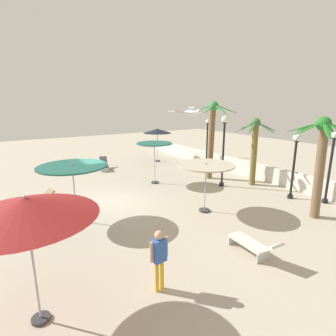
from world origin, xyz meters
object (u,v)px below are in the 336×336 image
at_px(lounge_chair_1, 254,244).
at_px(patio_umbrella_1, 26,208).
at_px(lounge_chair_2, 104,164).
at_px(seagull_1, 193,113).
at_px(palm_tree_1, 321,155).
at_px(palm_tree_0, 212,132).
at_px(lamp_post_3, 224,143).
at_px(patio_umbrella_4, 72,168).
at_px(seagull_0, 192,112).
at_px(patio_umbrella_2, 157,131).
at_px(lamp_post_1, 330,165).
at_px(lamp_post_0, 207,140).
at_px(patio_umbrella_0, 154,146).
at_px(lounge_chair_0, 34,203).
at_px(lamp_post_2, 295,156).
at_px(palm_tree_2, 254,144).
at_px(patio_umbrella_3, 206,168).
at_px(guest_0, 159,255).

bearing_deg(lounge_chair_1, patio_umbrella_1, -97.10).
height_order(lounge_chair_2, seagull_1, seagull_1).
bearing_deg(lounge_chair_1, lounge_chair_2, -178.83).
bearing_deg(palm_tree_1, palm_tree_0, 178.67).
bearing_deg(seagull_1, lamp_post_3, -26.48).
bearing_deg(patio_umbrella_4, seagull_0, 7.91).
height_order(patio_umbrella_2, palm_tree_0, palm_tree_0).
xyz_separation_m(patio_umbrella_2, palm_tree_1, (13.47, 0.18, 0.19)).
bearing_deg(lamp_post_1, lamp_post_0, -178.60).
bearing_deg(patio_umbrella_0, lounge_chair_0, -82.92).
bearing_deg(lamp_post_2, lamp_post_0, 175.06).
height_order(lamp_post_1, lounge_chair_0, lamp_post_1).
height_order(palm_tree_2, lounge_chair_2, palm_tree_2).
bearing_deg(lamp_post_3, patio_umbrella_1, -63.40).
relative_size(palm_tree_2, lounge_chair_1, 2.12).
relative_size(lounge_chair_0, seagull_0, 1.53).
bearing_deg(lounge_chair_2, patio_umbrella_1, -24.70).
height_order(patio_umbrella_3, guest_0, patio_umbrella_3).
distance_m(patio_umbrella_1, lamp_post_3, 11.97).
height_order(palm_tree_2, lounge_chair_1, palm_tree_2).
relative_size(lamp_post_1, lamp_post_3, 0.85).
xyz_separation_m(palm_tree_1, guest_0, (0.50, -8.17, -1.71)).
relative_size(patio_umbrella_0, seagull_1, 2.87).
relative_size(patio_umbrella_2, palm_tree_0, 0.57).
bearing_deg(palm_tree_0, lamp_post_1, 16.89).
distance_m(palm_tree_0, palm_tree_1, 7.06).
height_order(patio_umbrella_3, lamp_post_2, lamp_post_2).
bearing_deg(lounge_chair_2, lounge_chair_1, 1.17).
xyz_separation_m(patio_umbrella_1, lounge_chair_2, (-13.16, 6.05, -2.40)).
bearing_deg(patio_umbrella_3, patio_umbrella_1, -68.28).
height_order(lamp_post_2, lamp_post_3, lamp_post_3).
distance_m(palm_tree_1, lounge_chair_1, 5.31).
bearing_deg(seagull_0, lamp_post_2, 110.91).
xyz_separation_m(lamp_post_3, lounge_chair_0, (-1.81, -10.05, -2.24)).
height_order(palm_tree_0, lamp_post_3, palm_tree_0).
bearing_deg(lounge_chair_1, patio_umbrella_3, 164.94).
distance_m(patio_umbrella_1, palm_tree_2, 13.31).
xyz_separation_m(patio_umbrella_4, palm_tree_2, (0.38, 10.44, 0.21)).
bearing_deg(lamp_post_1, patio_umbrella_2, -169.86).
xyz_separation_m(palm_tree_2, seagull_0, (6.32, -9.51, 2.20)).
bearing_deg(patio_umbrella_3, seagull_1, 145.25).
relative_size(lamp_post_1, guest_0, 2.04).
distance_m(patio_umbrella_3, palm_tree_1, 4.81).
bearing_deg(patio_umbrella_1, patio_umbrella_0, 136.68).
xyz_separation_m(patio_umbrella_1, lamp_post_3, (-5.36, 10.70, -0.17)).
height_order(lounge_chair_0, seagull_1, seagull_1).
xyz_separation_m(palm_tree_2, lamp_post_3, (-0.75, -1.78, 0.09)).
relative_size(patio_umbrella_0, lamp_post_1, 0.73).
xyz_separation_m(palm_tree_0, seagull_1, (-6.94, 3.77, 0.88)).
bearing_deg(lounge_chair_0, palm_tree_2, 77.83).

